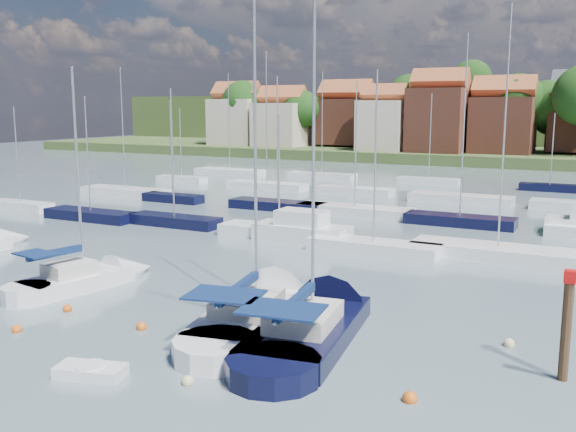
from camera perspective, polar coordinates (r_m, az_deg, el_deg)
The scene contains 15 objects.
ground at distance 63.24m, azimuth 13.62°, elevation 0.73°, with size 260.00×260.00×0.00m, color #4F636C.
sailboat_left at distance 36.52m, azimuth -17.13°, elevation -5.37°, with size 4.02×9.44×12.56m.
sailboat_centre at distance 30.39m, azimuth -2.06°, elevation -8.03°, with size 5.80×13.38×17.55m.
sailboat_navy at distance 28.70m, azimuth 2.90°, elevation -9.12°, with size 5.33×13.54×18.18m.
tender at distance 24.79m, azimuth -17.15°, elevation -13.04°, with size 2.69×1.77×0.53m.
timber_piling at distance 25.15m, azimuth 23.35°, elevation -11.13°, with size 0.40×0.40×6.27m.
buoy_b at distance 30.48m, azimuth -22.94°, elevation -9.46°, with size 0.45×0.45×0.45m, color #D85914.
buoy_c at distance 29.16m, azimuth -12.88°, elevation -9.78°, with size 0.47×0.47×0.47m, color #D85914.
buoy_d at distance 23.51m, azimuth -8.91°, elevation -14.55°, with size 0.43×0.43×0.43m, color beige.
buoy_e at distance 31.51m, azimuth 1.31°, elevation -8.04°, with size 0.43×0.43×0.43m, color #D85914.
buoy_f at distance 22.40m, azimuth 10.78°, elevation -15.89°, with size 0.50×0.50×0.50m, color #D85914.
buoy_g at distance 28.05m, azimuth 19.04°, elevation -10.88°, with size 0.45×0.45×0.45m, color beige.
buoy_h at distance 32.59m, azimuth -19.01°, elevation -7.98°, with size 0.44×0.44×0.44m, color #D85914.
marina_field at distance 58.08m, azimuth 14.31°, elevation 0.35°, with size 79.62×41.41×15.93m.
far_shore_town at distance 154.02m, azimuth 22.86°, elevation 7.14°, with size 212.46×90.00×22.27m.
Camera 1 is at (14.61, -20.77, 9.64)m, focal length 40.00 mm.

